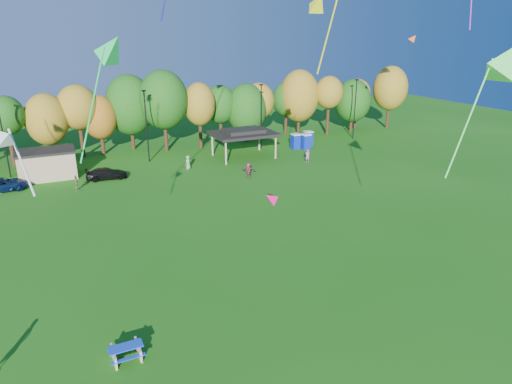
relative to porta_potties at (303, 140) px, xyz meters
name	(u,v)px	position (x,y,z in m)	size (l,w,h in m)	color
ground	(280,352)	(-23.77, -38.01, -1.10)	(160.00, 160.00, 0.00)	#19600F
tree_line	(114,111)	(-24.80, 7.50, 4.82)	(93.57, 10.55, 11.15)	black
lamp_posts	(146,124)	(-21.77, 1.99, 3.80)	(64.50, 0.25, 9.09)	black
utility_building	(47,164)	(-33.77, -0.01, 0.54)	(6.30, 4.30, 3.25)	tan
pavilion	(244,133)	(-9.77, -1.01, 2.13)	(8.20, 6.20, 3.77)	tan
porta_potties	(303,140)	(0.00, 0.00, 0.00)	(3.75, 2.66, 2.18)	#0C26A0
picnic_table	(126,351)	(-31.16, -35.16, -0.67)	(1.74, 1.45, 0.74)	tan
car_c	(2,185)	(-38.31, -3.07, -0.40)	(2.31, 5.01, 1.39)	#0B1D47
car_d	(107,174)	(-27.79, -3.45, -0.44)	(1.83, 4.50, 1.31)	black
far_person_2	(248,170)	(-12.99, -9.78, -0.18)	(1.71, 0.54, 1.84)	#823649
far_person_3	(76,183)	(-31.22, -6.23, -0.26)	(0.98, 0.41, 1.67)	olive
far_person_4	(307,156)	(-3.44, -6.93, -0.26)	(0.61, 0.40, 1.67)	#C45CA4
far_person_5	(188,162)	(-18.21, -3.47, -0.25)	(0.83, 0.54, 1.70)	#7EA06D
kite_0	(505,61)	(-9.51, -37.33, 13.20)	(4.84, 2.26, 7.90)	#57F85C
kite_3	(413,38)	(4.88, -14.63, 14.07)	(1.42, 1.26, 1.16)	#F6541C
kite_9	(270,198)	(-21.78, -32.72, 5.41)	(1.13, 0.88, 1.06)	#F00D64
kite_11	(318,3)	(-15.64, -27.36, 16.56)	(1.53, 3.38, 5.53)	#FFF21A
kite_12	(112,49)	(-29.19, -26.82, 13.80)	(4.12, 3.66, 7.65)	#1CD457
kite_13	(2,137)	(-34.90, -35.04, 10.80)	(1.57, 1.94, 3.36)	silver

